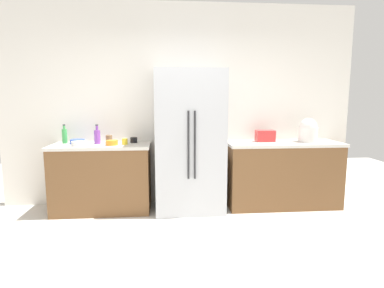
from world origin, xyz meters
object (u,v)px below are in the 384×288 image
(bowl_c, at_px, (77,142))
(toaster, at_px, (265,136))
(cup_c, at_px, (109,139))
(bowl_a, at_px, (79,144))
(bottle_a, at_px, (65,136))
(bottle_b, at_px, (97,136))
(cup_b, at_px, (134,140))
(bowl_b, at_px, (112,143))
(rice_cooker, at_px, (308,131))
(refrigerator, at_px, (190,142))
(cup_a, at_px, (125,142))

(bowl_c, bearing_deg, toaster, -0.40)
(cup_c, distance_m, bowl_c, 0.42)
(bowl_a, bearing_deg, cup_c, 35.72)
(bottle_a, relative_size, bowl_c, 1.37)
(bottle_a, height_order, bottle_b, bottle_b)
(cup_b, bearing_deg, bowl_c, -178.38)
(bowl_b, bearing_deg, bowl_a, -176.76)
(bowl_a, distance_m, bowl_c, 0.22)
(toaster, relative_size, bottle_b, 0.99)
(bottle_a, bearing_deg, bowl_b, -18.82)
(toaster, height_order, rice_cooker, rice_cooker)
(refrigerator, bearing_deg, cup_a, 179.88)
(cup_a, distance_m, bowl_b, 0.17)
(bowl_a, bearing_deg, bowl_c, 108.91)
(cup_c, xyz_separation_m, bowl_c, (-0.42, -0.04, -0.03))
(cup_a, bearing_deg, cup_b, 58.76)
(toaster, height_order, cup_b, toaster)
(bottle_b, distance_m, bowl_c, 0.29)
(bottle_a, height_order, bowl_a, bottle_a)
(bottle_a, height_order, bowl_c, bottle_a)
(bottle_b, bearing_deg, bottle_a, 168.67)
(bottle_b, relative_size, cup_a, 3.24)
(toaster, distance_m, cup_a, 1.95)
(toaster, xyz_separation_m, bottle_a, (-2.78, 0.06, 0.03))
(bottle_b, distance_m, cup_a, 0.39)
(toaster, distance_m, bowl_a, 2.54)
(toaster, distance_m, bowl_c, 2.60)
(refrigerator, relative_size, cup_c, 17.74)
(bottle_b, xyz_separation_m, bowl_b, (0.21, -0.14, -0.07))
(bowl_a, distance_m, bowl_b, 0.42)
(refrigerator, bearing_deg, cup_c, 170.30)
(toaster, xyz_separation_m, cup_b, (-1.85, 0.04, -0.04))
(bottle_b, xyz_separation_m, cup_b, (0.48, 0.07, -0.06))
(bottle_b, relative_size, bowl_b, 1.69)
(bottle_a, bearing_deg, cup_a, -12.84)
(cup_a, height_order, bowl_c, cup_a)
(bowl_a, xyz_separation_m, bowl_c, (-0.07, 0.21, -0.00))
(toaster, bearing_deg, bowl_a, -175.71)
(refrigerator, relative_size, toaster, 7.31)
(cup_a, relative_size, cup_c, 0.76)
(bottle_a, relative_size, cup_c, 2.42)
(bowl_a, bearing_deg, cup_b, 18.55)
(cup_c, height_order, bowl_a, cup_c)
(bottle_a, bearing_deg, rice_cooker, -2.50)
(cup_b, xyz_separation_m, cup_c, (-0.34, 0.02, 0.02))
(bottle_a, xyz_separation_m, cup_c, (0.59, -0.00, -0.05))
(rice_cooker, height_order, cup_c, rice_cooker)
(rice_cooker, xyz_separation_m, cup_c, (-2.77, 0.14, -0.11))
(bottle_a, height_order, cup_c, bottle_a)
(bowl_c, bearing_deg, bottle_a, 166.27)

